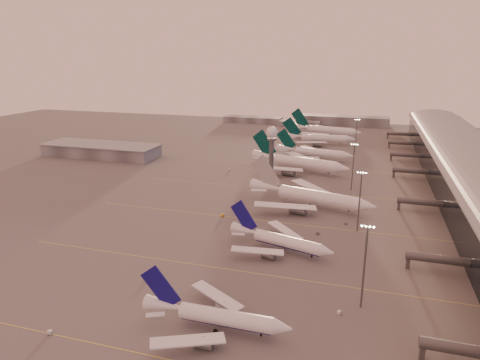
# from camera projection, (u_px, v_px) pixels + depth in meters

# --- Properties ---
(ground) EXTENTS (700.00, 700.00, 0.00)m
(ground) POSITION_uv_depth(u_px,v_px,m) (171.00, 277.00, 134.90)
(ground) COLOR #585555
(ground) RESTS_ON ground
(taxiway_markings) EXTENTS (180.00, 185.25, 0.02)m
(taxiway_markings) POSITION_uv_depth(u_px,v_px,m) (295.00, 223.00, 177.99)
(taxiway_markings) COLOR #DDCE4E
(taxiway_markings) RESTS_ON ground
(terminal) EXTENTS (57.00, 362.00, 23.04)m
(terminal) POSITION_uv_depth(u_px,v_px,m) (478.00, 179.00, 203.04)
(terminal) COLOR black
(terminal) RESTS_ON ground
(hangar) EXTENTS (82.00, 27.00, 8.50)m
(hangar) POSITION_uv_depth(u_px,v_px,m) (101.00, 150.00, 295.71)
(hangar) COLOR #5B5D62
(hangar) RESTS_ON ground
(radar_tower) EXTENTS (6.40, 6.40, 31.10)m
(radar_tower) POSITION_uv_depth(u_px,v_px,m) (272.00, 142.00, 237.87)
(radar_tower) COLOR #4F5155
(radar_tower) RESTS_ON ground
(mast_a) EXTENTS (3.60, 0.56, 25.00)m
(mast_a) POSITION_uv_depth(u_px,v_px,m) (365.00, 262.00, 114.90)
(mast_a) COLOR #4F5155
(mast_a) RESTS_ON ground
(mast_b) EXTENTS (3.60, 0.56, 25.00)m
(mast_b) POSITION_uv_depth(u_px,v_px,m) (360.00, 198.00, 166.26)
(mast_b) COLOR #4F5155
(mast_b) RESTS_ON ground
(mast_c) EXTENTS (3.60, 0.56, 25.00)m
(mast_c) POSITION_uv_depth(u_px,v_px,m) (353.00, 164.00, 218.18)
(mast_c) COLOR #4F5155
(mast_c) RESTS_ON ground
(mast_d) EXTENTS (3.60, 0.56, 25.00)m
(mast_d) POSITION_uv_depth(u_px,v_px,m) (356.00, 134.00, 301.41)
(mast_d) COLOR #4F5155
(mast_d) RESTS_ON ground
(distant_horizon) EXTENTS (165.00, 37.50, 9.00)m
(distant_horizon) POSITION_uv_depth(u_px,v_px,m) (314.00, 121.00, 431.76)
(distant_horizon) COLOR #5B5D62
(distant_horizon) RESTS_ON ground
(narrowbody_near) EXTENTS (40.09, 32.05, 15.68)m
(narrowbody_near) POSITION_uv_depth(u_px,v_px,m) (215.00, 318.00, 108.17)
(narrowbody_near) COLOR white
(narrowbody_near) RESTS_ON ground
(narrowbody_mid) EXTENTS (40.15, 31.60, 16.06)m
(narrowbody_mid) POSITION_uv_depth(u_px,v_px,m) (280.00, 242.00, 152.28)
(narrowbody_mid) COLOR white
(narrowbody_mid) RESTS_ON ground
(widebody_white) EXTENTS (60.38, 47.78, 21.68)m
(widebody_white) POSITION_uv_depth(u_px,v_px,m) (310.00, 199.00, 196.27)
(widebody_white) COLOR white
(widebody_white) RESTS_ON ground
(greentail_a) EXTENTS (62.19, 49.52, 23.19)m
(greentail_a) POSITION_uv_depth(u_px,v_px,m) (299.00, 165.00, 256.70)
(greentail_a) COLOR white
(greentail_a) RESTS_ON ground
(greentail_b) EXTENTS (53.06, 42.52, 19.40)m
(greentail_b) POSITION_uv_depth(u_px,v_px,m) (314.00, 154.00, 286.54)
(greentail_b) COLOR white
(greentail_b) RESTS_ON ground
(greentail_c) EXTENTS (56.87, 45.82, 20.64)m
(greentail_c) POSITION_uv_depth(u_px,v_px,m) (319.00, 140.00, 335.29)
(greentail_c) COLOR white
(greentail_c) RESTS_ON ground
(greentail_d) EXTENTS (62.10, 49.60, 22.91)m
(greentail_d) POSITION_uv_depth(u_px,v_px,m) (325.00, 132.00, 367.91)
(greentail_d) COLOR white
(greentail_d) RESTS_ON ground
(gsv_truck_a) EXTENTS (5.68, 4.41, 2.19)m
(gsv_truck_a) POSITION_uv_depth(u_px,v_px,m) (51.00, 330.00, 106.87)
(gsv_truck_a) COLOR silver
(gsv_truck_a) RESTS_ON ground
(gsv_catering_a) EXTENTS (5.10, 3.49, 3.84)m
(gsv_catering_a) POSITION_uv_depth(u_px,v_px,m) (340.00, 308.00, 114.78)
(gsv_catering_a) COLOR silver
(gsv_catering_a) RESTS_ON ground
(gsv_tug_mid) EXTENTS (3.44, 4.04, 0.99)m
(gsv_tug_mid) POSITION_uv_depth(u_px,v_px,m) (154.00, 269.00, 138.97)
(gsv_tug_mid) COLOR gold
(gsv_tug_mid) RESTS_ON ground
(gsv_truck_b) EXTENTS (5.99, 3.77, 2.28)m
(gsv_truck_b) POSITION_uv_depth(u_px,v_px,m) (319.00, 232.00, 166.57)
(gsv_truck_b) COLOR slate
(gsv_truck_b) RESTS_ON ground
(gsv_truck_c) EXTENTS (5.66, 5.99, 2.45)m
(gsv_truck_c) POSITION_uv_depth(u_px,v_px,m) (223.00, 214.00, 185.13)
(gsv_truck_c) COLOR gold
(gsv_truck_c) RESTS_ON ground
(gsv_catering_b) EXTENTS (5.10, 3.51, 3.84)m
(gsv_catering_b) POSITION_uv_depth(u_px,v_px,m) (346.00, 220.00, 176.24)
(gsv_catering_b) COLOR slate
(gsv_catering_b) RESTS_ON ground
(gsv_tug_far) EXTENTS (2.76, 3.67, 0.93)m
(gsv_tug_far) POSITION_uv_depth(u_px,v_px,m) (296.00, 190.00, 221.10)
(gsv_tug_far) COLOR slate
(gsv_tug_far) RESTS_ON ground
(gsv_truck_d) EXTENTS (2.68, 5.74, 2.23)m
(gsv_truck_d) POSITION_uv_depth(u_px,v_px,m) (230.00, 169.00, 259.55)
(gsv_truck_d) COLOR silver
(gsv_truck_d) RESTS_ON ground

